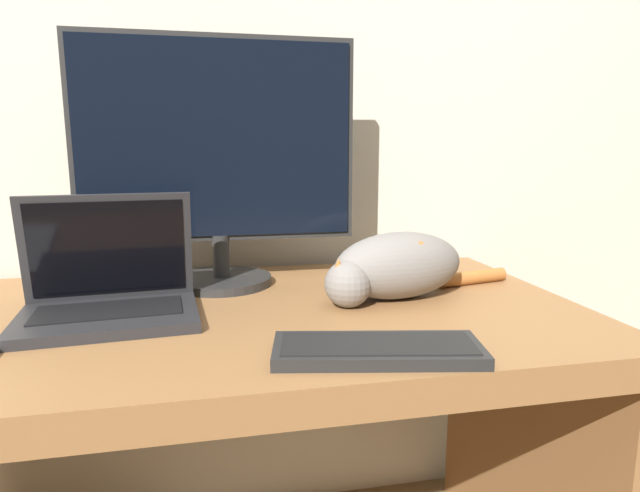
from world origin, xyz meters
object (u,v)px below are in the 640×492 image
at_px(laptop, 109,294).
at_px(cat, 396,265).
at_px(monitor, 218,159).
at_px(external_keyboard, 378,350).

distance_m(laptop, cat, 0.58).
height_order(monitor, external_keyboard, monitor).
bearing_deg(cat, monitor, 139.85).
height_order(laptop, external_keyboard, laptop).
relative_size(monitor, laptop, 1.88).
relative_size(laptop, external_keyboard, 0.98).
bearing_deg(cat, laptop, 170.09).
bearing_deg(laptop, monitor, 40.18).
relative_size(laptop, cat, 0.71).
bearing_deg(external_keyboard, laptop, 158.17).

